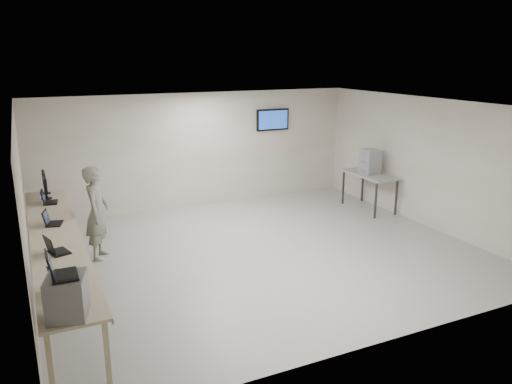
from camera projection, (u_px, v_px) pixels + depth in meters
name	position (u px, v px, depth m)	size (l,w,h in m)	color
room	(261.00, 180.00, 9.28)	(8.01, 7.01, 2.81)	#A4A4A4
workbench	(57.00, 240.00, 7.90)	(0.76, 6.00, 0.90)	tan
equipment_box	(67.00, 296.00, 5.39)	(0.40, 0.46, 0.47)	slate
laptop_on_box	(58.00, 271.00, 5.28)	(0.31, 0.37, 0.29)	black
laptop_0	(63.00, 285.00, 6.01)	(0.41, 0.44, 0.29)	black
laptop_1	(55.00, 249.00, 7.17)	(0.36, 0.39, 0.26)	black
laptop_2	(51.00, 221.00, 8.38)	(0.35, 0.38, 0.26)	black
laptop_3	(47.00, 200.00, 9.59)	(0.32, 0.37, 0.27)	black
monitor_near	(45.00, 186.00, 9.84)	(0.20, 0.46, 0.45)	black
monitor_far	(44.00, 181.00, 10.20)	(0.21, 0.47, 0.46)	black
soldier	(97.00, 213.00, 9.12)	(0.64, 0.42, 1.75)	#6B6D5A
side_table	(370.00, 176.00, 12.06)	(0.70, 1.50, 0.90)	gray
storage_bins	(370.00, 162.00, 11.95)	(0.38, 0.42, 0.60)	#96999F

